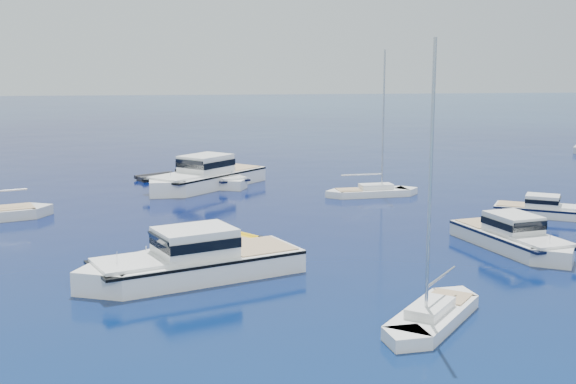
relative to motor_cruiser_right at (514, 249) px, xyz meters
name	(u,v)px	position (x,y,z in m)	size (l,w,h in m)	color
motor_cruiser_right	(514,249)	(0.00, 0.00, 0.00)	(2.99, 9.77, 2.56)	silver
motor_cruiser_left	(186,264)	(-18.50, -0.97, 0.00)	(2.71, 8.85, 2.32)	white
motor_cruiser_centre	(191,278)	(-18.23, -3.53, 0.00)	(3.75, 12.25, 3.22)	white
motor_cruiser_far_r	(544,216)	(5.76, 8.31, 0.00)	(2.22, 7.25, 1.90)	white
motor_cruiser_distant	(204,187)	(-17.31, 22.81, 0.00)	(4.05, 13.23, 3.47)	white
motor_cruiser_horizon	(219,184)	(-16.06, 24.37, 0.00)	(2.67, 8.71, 2.29)	white
sailboat_fore	(432,323)	(-8.32, -11.07, 0.00)	(2.11, 8.13, 11.95)	white
sailboat_centre	(372,196)	(-4.18, 17.35, 0.00)	(2.09, 8.02, 11.80)	white
tender_yellow	(237,243)	(-15.59, 3.43, 0.00)	(2.20, 4.08, 0.95)	yellow
tender_grey_far	(158,179)	(-21.40, 27.66, 0.00)	(2.16, 4.01, 0.95)	black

